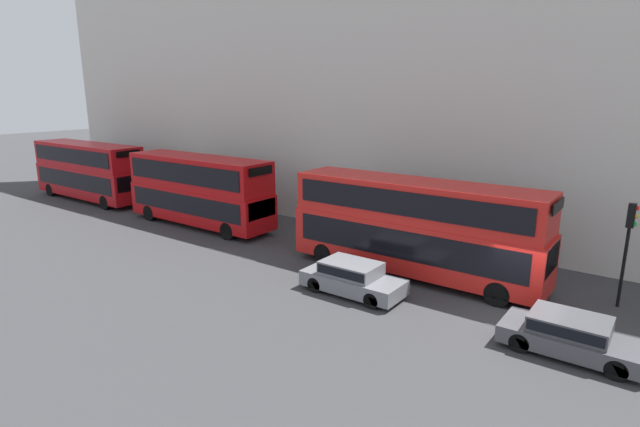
% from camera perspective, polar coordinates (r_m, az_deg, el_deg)
% --- Properties ---
extents(ground_plane, '(200.00, 200.00, 0.00)m').
position_cam_1_polar(ground_plane, '(20.17, 21.80, -10.91)').
color(ground_plane, '#38383A').
extents(building_facade, '(1.10, 80.00, 19.99)m').
position_cam_1_polar(building_facade, '(25.42, 28.28, 17.26)').
color(building_facade, beige).
rests_on(building_facade, ground).
extents(bus_leading, '(2.59, 11.46, 4.31)m').
position_cam_1_polar(bus_leading, '(22.40, 10.78, -1.19)').
color(bus_leading, red).
rests_on(bus_leading, ground).
extents(bus_second_in_queue, '(2.59, 10.34, 4.26)m').
position_cam_1_polar(bus_second_in_queue, '(31.15, -13.65, 2.84)').
color(bus_second_in_queue, '#B20C0F').
rests_on(bus_second_in_queue, ground).
extents(bus_third_in_queue, '(2.59, 10.90, 4.27)m').
position_cam_1_polar(bus_third_in_queue, '(41.41, -24.97, 4.63)').
color(bus_third_in_queue, '#A80F14').
rests_on(bus_third_in_queue, ground).
extents(car_dark_sedan, '(1.85, 4.20, 1.25)m').
position_cam_1_polar(car_dark_sedan, '(17.96, 26.73, -12.21)').
color(car_dark_sedan, '#47474C').
rests_on(car_dark_sedan, ground).
extents(car_hatchback, '(1.80, 4.23, 1.34)m').
position_cam_1_polar(car_hatchback, '(20.56, 3.70, -7.24)').
color(car_hatchback, slate).
rests_on(car_hatchback, ground).
extents(traffic_light, '(0.30, 0.36, 4.08)m').
position_cam_1_polar(traffic_light, '(21.85, 31.83, -1.98)').
color(traffic_light, black).
rests_on(traffic_light, ground).
extents(pedestrian, '(0.36, 0.36, 1.62)m').
position_cam_1_polar(pedestrian, '(35.33, -14.21, 1.44)').
color(pedestrian, maroon).
rests_on(pedestrian, ground).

